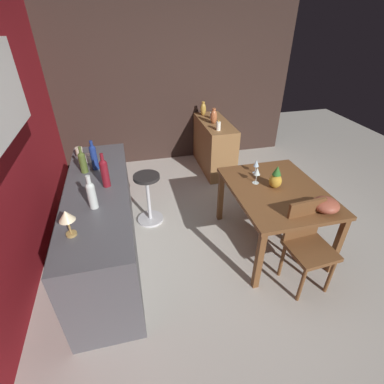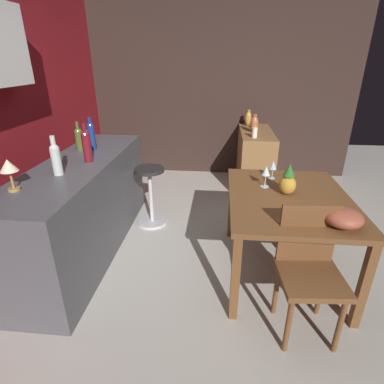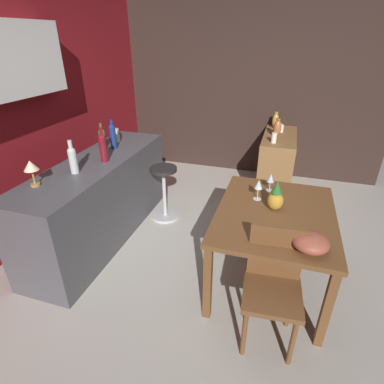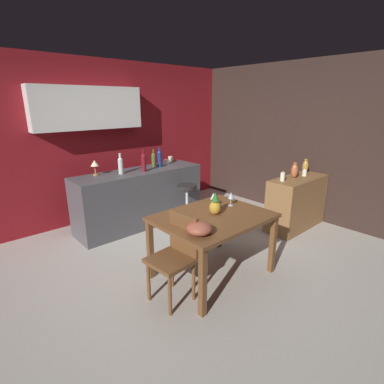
{
  "view_description": "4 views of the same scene",
  "coord_description": "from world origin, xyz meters",
  "views": [
    {
      "loc": [
        -2.3,
        1.0,
        2.36
      ],
      "look_at": [
        0.16,
        0.4,
        0.72
      ],
      "focal_mm": 26.73,
      "sensor_mm": 36.0,
      "label": 1
    },
    {
      "loc": [
        -2.3,
        0.07,
        1.75
      ],
      "look_at": [
        0.08,
        0.3,
        0.69
      ],
      "focal_mm": 28.45,
      "sensor_mm": 36.0,
      "label": 2
    },
    {
      "loc": [
        -2.3,
        -0.47,
        2.05
      ],
      "look_at": [
        0.11,
        0.28,
        0.74
      ],
      "focal_mm": 28.41,
      "sensor_mm": 36.0,
      "label": 3
    },
    {
      "loc": [
        -2.21,
        -2.58,
        1.94
      ],
      "look_at": [
        0.44,
        0.39,
        0.71
      ],
      "focal_mm": 27.32,
      "sensor_mm": 36.0,
      "label": 4
    }
  ],
  "objects": [
    {
      "name": "wine_glass_right",
      "position": [
        0.15,
        -0.32,
        0.88
      ],
      "size": [
        0.07,
        0.07,
        0.18
      ],
      "color": "silver",
      "rests_on": "dining_table"
    },
    {
      "name": "wine_bottle_ruby",
      "position": [
        0.2,
        1.24,
        1.06
      ],
      "size": [
        0.08,
        0.08,
        0.34
      ],
      "color": "maroon",
      "rests_on": "kitchen_counter"
    },
    {
      "name": "wall_kitchen_back",
      "position": [
        -0.06,
        2.08,
        1.41
      ],
      "size": [
        5.2,
        0.33,
        2.6
      ],
      "color": "maroon",
      "rests_on": "ground_plane"
    },
    {
      "name": "wine_bottle_clear",
      "position": [
        -0.14,
        1.34,
        1.04
      ],
      "size": [
        0.07,
        0.07,
        0.31
      ],
      "color": "silver",
      "rests_on": "kitchen_counter"
    },
    {
      "name": "bar_stool",
      "position": [
        0.72,
        0.82,
        0.36
      ],
      "size": [
        0.34,
        0.34,
        0.67
      ],
      "color": "#262323",
      "rests_on": "ground_plane"
    },
    {
      "name": "wall_side_right",
      "position": [
        2.55,
        0.3,
        1.3
      ],
      "size": [
        0.1,
        4.4,
        2.6
      ],
      "primitive_type": "cube",
      "color": "#33231E",
      "rests_on": "ground_plane"
    },
    {
      "name": "pineapple_centerpiece",
      "position": [
        0.01,
        -0.48,
        0.85
      ],
      "size": [
        0.13,
        0.13,
        0.25
      ],
      "color": "gold",
      "rests_on": "dining_table"
    },
    {
      "name": "chair_near_window",
      "position": [
        -0.61,
        -0.54,
        0.49
      ],
      "size": [
        0.43,
        0.43,
        0.89
      ],
      "color": "brown",
      "rests_on": "ground_plane"
    },
    {
      "name": "kitchen_counter",
      "position": [
        0.17,
        1.34,
        0.45
      ],
      "size": [
        2.1,
        0.6,
        0.9
      ],
      "primitive_type": "cube",
      "color": "#4C4C51",
      "rests_on": "ground_plane"
    },
    {
      "name": "wine_glass_left",
      "position": [
        0.36,
        -0.41,
        0.86
      ],
      "size": [
        0.07,
        0.07,
        0.17
      ],
      "color": "silver",
      "rests_on": "dining_table"
    },
    {
      "name": "dining_table",
      "position": [
        -0.03,
        -0.49,
        0.65
      ],
      "size": [
        1.23,
        0.95,
        0.74
      ],
      "color": "brown",
      "rests_on": "ground_plane"
    },
    {
      "name": "cup_cream",
      "position": [
        0.96,
        1.55,
        0.95
      ],
      "size": [
        0.12,
        0.08,
        0.11
      ],
      "color": "beige",
      "rests_on": "kitchen_counter"
    },
    {
      "name": "pillar_candle_tall",
      "position": [
        2.1,
        -0.42,
        0.87
      ],
      "size": [
        0.07,
        0.07,
        0.13
      ],
      "color": "white",
      "rests_on": "sideboard_cabinet"
    },
    {
      "name": "wine_bottle_olive",
      "position": [
        0.54,
        1.47,
        1.03
      ],
      "size": [
        0.08,
        0.08,
        0.29
      ],
      "color": "#475623",
      "rests_on": "kitchen_counter"
    },
    {
      "name": "fruit_bowl",
      "position": [
        -0.48,
        -0.74,
        0.8
      ],
      "size": [
        0.25,
        0.25,
        0.12
      ],
      "primitive_type": "ellipsoid",
      "color": "#9E4C38",
      "rests_on": "dining_table"
    },
    {
      "name": "sideboard_cabinet",
      "position": [
        1.94,
        -0.42,
        0.41
      ],
      "size": [
        1.1,
        0.44,
        0.82
      ],
      "primitive_type": "cube",
      "color": "olive",
      "rests_on": "ground_plane"
    },
    {
      "name": "pillar_candle_short",
      "position": [
        1.57,
        -0.35,
        0.88
      ],
      "size": [
        0.07,
        0.07,
        0.15
      ],
      "color": "white",
      "rests_on": "sideboard_cabinet"
    },
    {
      "name": "vase_copper",
      "position": [
        1.87,
        -0.37,
        0.93
      ],
      "size": [
        0.1,
        0.1,
        0.24
      ],
      "color": "#B26038",
      "rests_on": "sideboard_cabinet"
    },
    {
      "name": "counter_lamp",
      "position": [
        -0.48,
        1.5,
        1.07
      ],
      "size": [
        0.12,
        0.12,
        0.23
      ],
      "color": "#A58447",
      "rests_on": "kitchen_counter"
    },
    {
      "name": "ground_plane",
      "position": [
        0.0,
        0.0,
        0.0
      ],
      "size": [
        9.0,
        9.0,
        0.0
      ],
      "primitive_type": "plane",
      "color": "#B7B2A8"
    },
    {
      "name": "wine_bottle_cobalt",
      "position": [
        0.58,
        1.36,
        1.05
      ],
      "size": [
        0.07,
        0.07,
        0.32
      ],
      "color": "navy",
      "rests_on": "kitchen_counter"
    },
    {
      "name": "cup_white",
      "position": [
        0.79,
        1.44,
        0.94
      ],
      "size": [
        0.12,
        0.09,
        0.09
      ],
      "color": "white",
      "rests_on": "kitchen_counter"
    },
    {
      "name": "vase_brass",
      "position": [
        2.3,
        -0.32,
        0.93
      ],
      "size": [
        0.1,
        0.1,
        0.23
      ],
      "color": "#B78C38",
      "rests_on": "sideboard_cabinet"
    }
  ]
}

